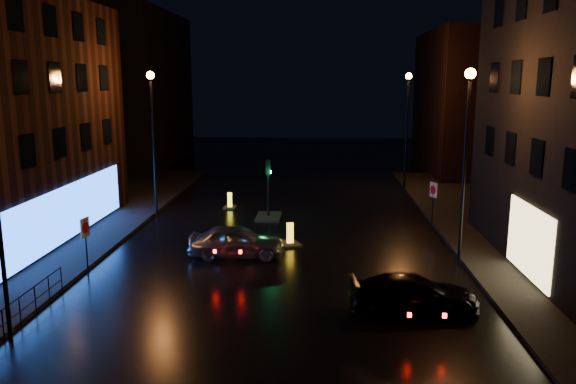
{
  "coord_description": "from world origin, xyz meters",
  "views": [
    {
      "loc": [
        1.65,
        -17.64,
        7.91
      ],
      "look_at": [
        0.28,
        7.78,
        2.8
      ],
      "focal_mm": 35.0,
      "sensor_mm": 36.0,
      "label": 1
    }
  ],
  "objects_px": {
    "bollard_far": "(230,205)",
    "silver_hatchback": "(237,241)",
    "bollard_near": "(290,240)",
    "road_sign_left": "(85,233)",
    "dark_sedan": "(414,294)",
    "traffic_signal": "(268,209)",
    "road_sign_right": "(433,194)"
  },
  "relations": [
    {
      "from": "traffic_signal",
      "to": "road_sign_left",
      "type": "bearing_deg",
      "value": -122.84
    },
    {
      "from": "silver_hatchback",
      "to": "road_sign_right",
      "type": "relative_size",
      "value": 1.73
    },
    {
      "from": "traffic_signal",
      "to": "silver_hatchback",
      "type": "distance_m",
      "value": 7.39
    },
    {
      "from": "silver_hatchback",
      "to": "dark_sedan",
      "type": "bearing_deg",
      "value": -131.42
    },
    {
      "from": "bollard_near",
      "to": "road_sign_right",
      "type": "distance_m",
      "value": 8.62
    },
    {
      "from": "silver_hatchback",
      "to": "road_sign_right",
      "type": "bearing_deg",
      "value": -61.19
    },
    {
      "from": "silver_hatchback",
      "to": "dark_sedan",
      "type": "distance_m",
      "value": 9.1
    },
    {
      "from": "dark_sedan",
      "to": "bollard_far",
      "type": "xyz_separation_m",
      "value": [
        -8.83,
        15.58,
        -0.44
      ]
    },
    {
      "from": "traffic_signal",
      "to": "dark_sedan",
      "type": "bearing_deg",
      "value": -64.85
    },
    {
      "from": "bollard_near",
      "to": "bollard_far",
      "type": "bearing_deg",
      "value": 94.88
    },
    {
      "from": "silver_hatchback",
      "to": "road_sign_left",
      "type": "bearing_deg",
      "value": 114.46
    },
    {
      "from": "silver_hatchback",
      "to": "dark_sedan",
      "type": "xyz_separation_m",
      "value": [
        6.99,
        -5.84,
        -0.08
      ]
    },
    {
      "from": "silver_hatchback",
      "to": "road_sign_right",
      "type": "xyz_separation_m",
      "value": [
        9.89,
        5.79,
        1.13
      ]
    },
    {
      "from": "traffic_signal",
      "to": "dark_sedan",
      "type": "relative_size",
      "value": 0.77
    },
    {
      "from": "traffic_signal",
      "to": "road_sign_left",
      "type": "distance_m",
      "value": 12.15
    },
    {
      "from": "road_sign_left",
      "to": "road_sign_right",
      "type": "bearing_deg",
      "value": 37.1
    },
    {
      "from": "bollard_near",
      "to": "silver_hatchback",
      "type": "bearing_deg",
      "value": -162.83
    },
    {
      "from": "silver_hatchback",
      "to": "dark_sedan",
      "type": "relative_size",
      "value": 0.95
    },
    {
      "from": "bollard_far",
      "to": "silver_hatchback",
      "type": "bearing_deg",
      "value": -78.48
    },
    {
      "from": "road_sign_right",
      "to": "bollard_near",
      "type": "bearing_deg",
      "value": 2.1
    },
    {
      "from": "road_sign_right",
      "to": "dark_sedan",
      "type": "bearing_deg",
      "value": 51.4
    },
    {
      "from": "road_sign_left",
      "to": "bollard_far",
      "type": "bearing_deg",
      "value": 81.02
    },
    {
      "from": "traffic_signal",
      "to": "silver_hatchback",
      "type": "bearing_deg",
      "value": -96.17
    },
    {
      "from": "silver_hatchback",
      "to": "bollard_far",
      "type": "relative_size",
      "value": 3.78
    },
    {
      "from": "bollard_far",
      "to": "road_sign_right",
      "type": "relative_size",
      "value": 0.46
    },
    {
      "from": "traffic_signal",
      "to": "road_sign_right",
      "type": "xyz_separation_m",
      "value": [
        9.1,
        -1.55,
        1.36
      ]
    },
    {
      "from": "bollard_near",
      "to": "road_sign_left",
      "type": "xyz_separation_m",
      "value": [
        -8.08,
        -4.8,
        1.58
      ]
    },
    {
      "from": "traffic_signal",
      "to": "dark_sedan",
      "type": "distance_m",
      "value": 14.56
    },
    {
      "from": "traffic_signal",
      "to": "bollard_near",
      "type": "bearing_deg",
      "value": -74.06
    },
    {
      "from": "bollard_far",
      "to": "road_sign_left",
      "type": "distance_m",
      "value": 13.24
    },
    {
      "from": "silver_hatchback",
      "to": "bollard_far",
      "type": "height_order",
      "value": "silver_hatchback"
    },
    {
      "from": "traffic_signal",
      "to": "road_sign_left",
      "type": "height_order",
      "value": "traffic_signal"
    }
  ]
}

